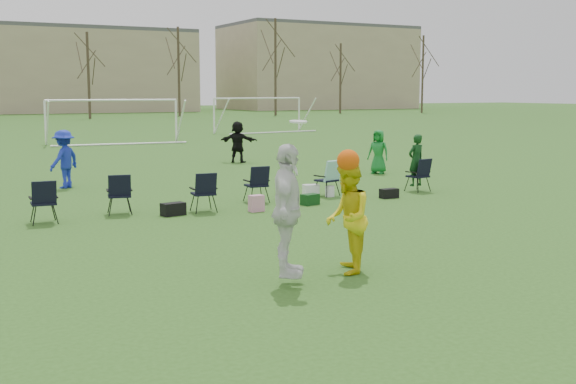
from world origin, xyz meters
TOP-DOWN VIEW (x-y plane):
  - ground at (0.00, 0.00)m, footprint 260.00×260.00m
  - fielder_blue at (-2.29, 13.55)m, footprint 1.29×1.22m
  - fielder_green_far at (8.30, 12.26)m, footprint 0.84×0.90m
  - fielder_black at (5.55, 18.26)m, footprint 1.50×1.45m
  - center_contest at (-0.95, 0.74)m, footprint 2.25×1.41m
  - sideline_setup at (1.76, 7.99)m, footprint 11.21×1.97m
  - goal_mid at (4.00, 32.00)m, footprint 7.40×0.63m
  - goal_right at (16.00, 38.00)m, footprint 7.35×1.14m
  - building_row at (6.73, 96.00)m, footprint 126.00×16.00m

SIDE VIEW (x-z plane):
  - ground at x=0.00m, z-range 0.00..0.00m
  - sideline_setup at x=1.76m, z-range -0.33..1.34m
  - fielder_green_far at x=8.30m, z-range 0.00..1.55m
  - fielder_black at x=5.55m, z-range 0.00..1.70m
  - fielder_blue at x=-2.29m, z-range 0.00..1.76m
  - center_contest at x=-0.95m, z-range -0.20..2.29m
  - goal_mid at x=4.00m, z-range 0.69..3.15m
  - goal_right at x=16.00m, z-range 0.69..3.15m
  - building_row at x=6.73m, z-range -0.51..12.49m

